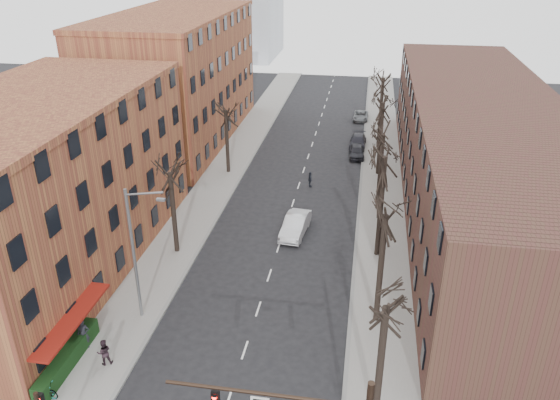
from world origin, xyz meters
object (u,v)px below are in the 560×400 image
at_px(pedestrian_a, 84,334).
at_px(bicycle, 43,389).
at_px(parked_car_mid, 358,141).
at_px(silver_sedan, 295,225).
at_px(parked_car_near, 357,151).

distance_m(pedestrian_a, bicycle, 3.99).
xyz_separation_m(pedestrian_a, bicycle, (-0.33, -3.95, -0.47)).
bearing_deg(parked_car_mid, silver_sedan, -99.29).
distance_m(parked_car_near, bicycle, 40.84).
xyz_separation_m(parked_car_near, bicycle, (-14.90, -38.03, -0.04)).
height_order(pedestrian_a, bicycle, pedestrian_a).
xyz_separation_m(silver_sedan, parked_car_near, (4.30, 18.28, -0.13)).
bearing_deg(pedestrian_a, parked_car_mid, 48.15).
distance_m(silver_sedan, pedestrian_a, 18.84).
height_order(silver_sedan, bicycle, silver_sedan).
height_order(parked_car_near, parked_car_mid, parked_car_near).
height_order(silver_sedan, pedestrian_a, pedestrian_a).
bearing_deg(parked_car_near, silver_sedan, -106.43).
bearing_deg(parked_car_near, parked_car_mid, 86.80).
bearing_deg(pedestrian_a, parked_car_near, 46.22).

